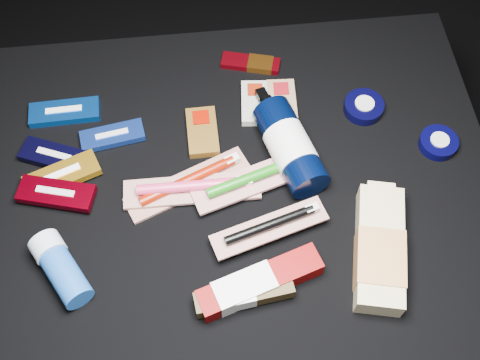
{
  "coord_description": "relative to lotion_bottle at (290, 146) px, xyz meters",
  "views": [
    {
      "loc": [
        -0.04,
        -0.52,
        1.36
      ],
      "look_at": [
        0.01,
        0.01,
        0.42
      ],
      "focal_mm": 45.0,
      "sensor_mm": 36.0,
      "label": 1
    }
  ],
  "objects": [
    {
      "name": "cream_tin_lower",
      "position": [
        0.28,
        -0.0,
        -0.03
      ],
      "size": [
        0.07,
        0.07,
        0.02
      ],
      "rotation": [
        0.0,
        0.0,
        -0.19
      ],
      "color": "black",
      "rests_on": "cloth_table"
    },
    {
      "name": "luna_bar_0",
      "position": [
        -0.42,
        0.14,
        -0.03
      ],
      "size": [
        0.14,
        0.05,
        0.02
      ],
      "rotation": [
        0.0,
        0.0,
        0.03
      ],
      "color": "#0B45A5",
      "rests_on": "cloth_table"
    },
    {
      "name": "toothbrush_pack_1",
      "position": [
        -0.18,
        -0.06,
        -0.02
      ],
      "size": [
        0.25,
        0.06,
        0.03
      ],
      "rotation": [
        0.0,
        0.0,
        -0.02
      ],
      "color": "beige",
      "rests_on": "cloth_table"
    },
    {
      "name": "luna_bar_1",
      "position": [
        -0.33,
        0.08,
        -0.03
      ],
      "size": [
        0.13,
        0.06,
        0.02
      ],
      "rotation": [
        0.0,
        0.0,
        0.16
      ],
      "color": "#1C41B0",
      "rests_on": "cloth_table"
    },
    {
      "name": "clif_bar_0",
      "position": [
        -0.16,
        0.07,
        -0.03
      ],
      "size": [
        0.06,
        0.11,
        0.02
      ],
      "rotation": [
        0.0,
        0.0,
        0.01
      ],
      "color": "#583B11",
      "rests_on": "cloth_table"
    },
    {
      "name": "bodywash_bottle",
      "position": [
        0.12,
        -0.21,
        -0.01
      ],
      "size": [
        0.12,
        0.24,
        0.05
      ],
      "rotation": [
        0.0,
        0.0,
        -0.23
      ],
      "color": "beige",
      "rests_on": "cloth_table"
    },
    {
      "name": "toothbrush_pack_3",
      "position": [
        -0.05,
        -0.15,
        -0.01
      ],
      "size": [
        0.21,
        0.1,
        0.02
      ],
      "rotation": [
        0.0,
        0.0,
        0.28
      ],
      "color": "#BBB3AD",
      "rests_on": "cloth_table"
    },
    {
      "name": "toothbrush_pack_2",
      "position": [
        -0.06,
        -0.05,
        -0.01
      ],
      "size": [
        0.25,
        0.12,
        0.03
      ],
      "rotation": [
        0.0,
        0.0,
        0.3
      ],
      "color": "beige",
      "rests_on": "cloth_table"
    },
    {
      "name": "power_bar",
      "position": [
        -0.04,
        0.23,
        -0.03
      ],
      "size": [
        0.12,
        0.07,
        0.01
      ],
      "rotation": [
        0.0,
        0.0,
        -0.27
      ],
      "color": "maroon",
      "rests_on": "cloth_table"
    },
    {
      "name": "cloth_table",
      "position": [
        -0.11,
        -0.06,
        -0.24
      ],
      "size": [
        0.98,
        0.78,
        0.4
      ],
      "primitive_type": "cube",
      "color": "black",
      "rests_on": "ground"
    },
    {
      "name": "luna_bar_3",
      "position": [
        -0.42,
        -0.0,
        -0.02
      ],
      "size": [
        0.14,
        0.09,
        0.02
      ],
      "rotation": [
        0.0,
        0.0,
        0.36
      ],
      "color": "gold",
      "rests_on": "cloth_table"
    },
    {
      "name": "deodorant_stick",
      "position": [
        -0.41,
        -0.19,
        -0.01
      ],
      "size": [
        0.11,
        0.14,
        0.05
      ],
      "rotation": [
        0.0,
        0.0,
        0.53
      ],
      "color": "#1B4C9B",
      "rests_on": "cloth_table"
    },
    {
      "name": "lotion_bottle",
      "position": [
        0.0,
        0.0,
        0.0
      ],
      "size": [
        0.12,
        0.24,
        0.08
      ],
      "rotation": [
        0.0,
        0.0,
        0.28
      ],
      "color": "black",
      "rests_on": "cloth_table"
    },
    {
      "name": "clif_bar_1",
      "position": [
        -0.05,
        0.13,
        -0.03
      ],
      "size": [
        0.06,
        0.1,
        0.02
      ],
      "rotation": [
        0.0,
        0.0,
        -0.09
      ],
      "color": "#A4A59E",
      "rests_on": "cloth_table"
    },
    {
      "name": "clif_bar_2",
      "position": [
        0.0,
        0.13,
        -0.03
      ],
      "size": [
        0.06,
        0.1,
        0.02
      ],
      "rotation": [
        0.0,
        0.0,
        -0.06
      ],
      "color": "#987651",
      "rests_on": "cloth_table"
    },
    {
      "name": "toothpaste_carton_red",
      "position": [
        -0.09,
        -0.25,
        -0.02
      ],
      "size": [
        0.22,
        0.11,
        0.04
      ],
      "rotation": [
        0.0,
        0.0,
        0.31
      ],
      "color": "#710403",
      "rests_on": "cloth_table"
    },
    {
      "name": "luna_bar_2",
      "position": [
        -0.43,
        0.04,
        -0.02
      ],
      "size": [
        0.14,
        0.09,
        0.02
      ],
      "rotation": [
        0.0,
        0.0,
        -0.4
      ],
      "color": "black",
      "rests_on": "cloth_table"
    },
    {
      "name": "ground",
      "position": [
        -0.11,
        -0.06,
        -0.44
      ],
      "size": [
        3.0,
        3.0,
        0.0
      ],
      "primitive_type": "plane",
      "color": "black",
      "rests_on": "ground"
    },
    {
      "name": "luna_bar_4",
      "position": [
        -0.43,
        -0.04,
        -0.02
      ],
      "size": [
        0.14,
        0.08,
        0.02
      ],
      "rotation": [
        0.0,
        0.0,
        -0.27
      ],
      "color": "#69000E",
      "rests_on": "cloth_table"
    },
    {
      "name": "toothpaste_carton_green",
      "position": [
        -0.12,
        -0.27,
        -0.02
      ],
      "size": [
        0.16,
        0.05,
        0.03
      ],
      "rotation": [
        0.0,
        0.0,
        0.12
      ],
      "color": "#3B2D14",
      "rests_on": "cloth_table"
    },
    {
      "name": "cream_tin_upper",
      "position": [
        0.16,
        0.09,
        -0.03
      ],
      "size": [
        0.08,
        0.08,
        0.02
      ],
      "rotation": [
        0.0,
        0.0,
        -0.18
      ],
      "color": "black",
      "rests_on": "cloth_table"
    },
    {
      "name": "toothbrush_pack_0",
      "position": [
        -0.19,
        -0.04,
        -0.03
      ],
      "size": [
        0.24,
        0.14,
        0.03
      ],
      "rotation": [
        0.0,
        0.0,
        0.39
      ],
      "color": "#A6A09B",
      "rests_on": "cloth_table"
    }
  ]
}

